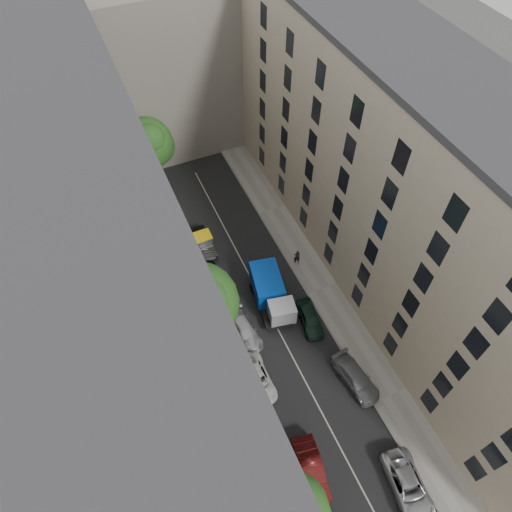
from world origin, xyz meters
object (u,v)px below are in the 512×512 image
car_left_1 (311,469)px  tree_far (148,145)px  car_left_5 (203,243)px  car_left_4 (212,280)px  car_right_0 (408,486)px  car_left_3 (245,330)px  lamp_post (233,326)px  pedestrian (297,257)px  tarp_truck (271,292)px  tree_mid (199,305)px  car_right_1 (356,378)px  car_left_2 (257,379)px  car_right_2 (310,318)px

car_left_1 → tree_far: 33.64m
car_left_5 → car_left_4: bearing=-100.1°
car_left_1 → car_right_0: bearing=-23.2°
car_left_3 → lamp_post: (-1.40, -1.19, 3.67)m
car_left_4 → car_left_1: bearing=-78.2°
tree_far → pedestrian: 19.14m
tarp_truck → car_left_4: tarp_truck is taller
tarp_truck → tree_mid: bearing=-154.6°
car_left_3 → pedestrian: (7.52, 5.07, 0.33)m
car_right_0 → tree_mid: bearing=127.4°
tarp_truck → lamp_post: lamp_post is taller
tarp_truck → car_left_1: tarp_truck is taller
car_left_3 → car_right_1: car_right_1 is taller
lamp_post → tree_far: bearing=90.8°
tree_mid → tree_far: bearing=85.5°
car_right_0 → car_left_4: bearing=114.5°
car_left_1 → car_left_2: bearing=105.5°
tree_far → tarp_truck: bearing=-75.1°
tarp_truck → lamp_post: (-4.80, -3.25, 2.80)m
tarp_truck → pedestrian: 5.12m
car_left_2 → tree_far: tree_far is taller
car_right_2 → tree_far: 24.08m
car_right_2 → pedestrian: pedestrian is taller
car_left_3 → car_right_0: (5.60, -15.60, 0.04)m
car_left_2 → car_left_4: (-0.00, 10.32, 0.06)m
car_left_5 → tree_mid: 12.05m
tree_mid → tree_far: 21.09m
car_left_1 → lamp_post: size_ratio=0.67×
car_left_4 → car_right_1: size_ratio=0.88×
tarp_truck → car_left_2: tarp_truck is taller
car_left_3 → car_right_1: size_ratio=0.96×
tree_far → pedestrian: size_ratio=4.81×
car_left_5 → car_right_0: (5.60, -26.00, -0.02)m
car_left_3 → tree_far: 21.85m
tarp_truck → car_right_2: (2.20, -3.27, -0.82)m
car_left_3 → tree_mid: tree_mid is taller
car_left_4 → pedestrian: pedestrian is taller
car_left_3 → car_left_5: size_ratio=1.03×
car_left_1 → lamp_post: bearing=106.9°
tarp_truck → car_left_3: tarp_truck is taller
car_left_5 → car_right_1: 18.98m
pedestrian → lamp_post: bearing=55.1°
tree_far → pedestrian: (9.22, -16.22, -4.27)m
car_right_2 → lamp_post: (-7.00, 0.02, 3.62)m
pedestrian → car_left_3: bearing=54.1°
car_left_4 → car_right_1: (7.20, -13.39, -0.02)m
car_left_4 → car_left_5: car_left_5 is taller
car_right_0 → car_right_1: 8.17m
car_right_2 → tree_mid: (-8.97, 1.49, 5.65)m
tarp_truck → car_right_0: 17.83m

